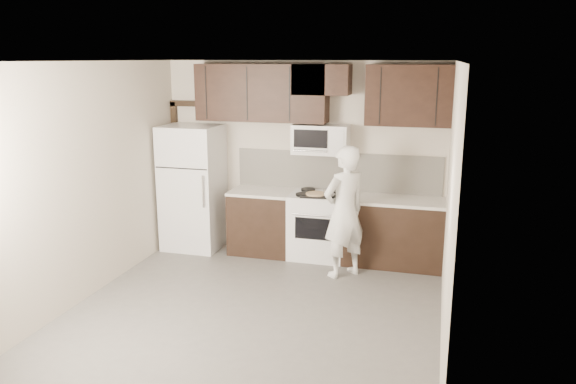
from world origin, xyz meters
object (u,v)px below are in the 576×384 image
at_px(microwave, 321,139).
at_px(refrigerator, 193,187).
at_px(person, 344,212).
at_px(stove, 318,225).

relative_size(microwave, refrigerator, 0.42).
bearing_deg(person, stove, -99.35).
distance_m(microwave, refrigerator, 2.00).
relative_size(microwave, person, 0.45).
height_order(refrigerator, person, refrigerator).
distance_m(microwave, person, 1.17).
xyz_separation_m(stove, microwave, (-0.00, 0.12, 1.19)).
bearing_deg(stove, microwave, 90.10).
bearing_deg(microwave, refrigerator, -174.85).
height_order(microwave, refrigerator, microwave).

